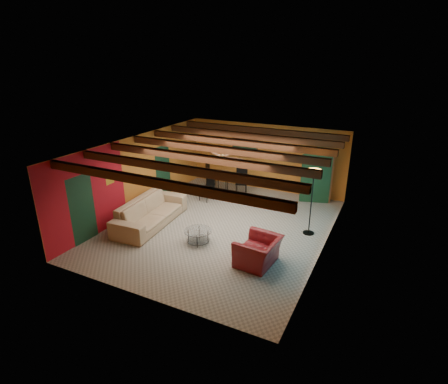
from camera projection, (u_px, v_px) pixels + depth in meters
The scene contains 11 objects.
room at pixel (223, 156), 10.80m from camera, with size 6.52×8.01×2.71m.
sofa at pixel (151, 212), 11.61m from camera, with size 2.96×1.16×0.86m, color tan.
armchair at pixel (258, 251), 9.38m from camera, with size 1.16×1.01×0.75m, color maroon.
coffee_table at pixel (198, 236), 10.50m from camera, with size 0.82×0.82×0.42m, color silver, non-canonical shape.
dining_table at pixel (220, 180), 14.13m from camera, with size 2.21×2.21×1.15m, color white, non-canonical shape.
armoire at pixel (317, 177), 13.41m from camera, with size 1.05×0.51×1.84m, color brown.
floor_lamp at pixel (311, 202), 10.76m from camera, with size 0.43×0.43×2.10m, color black, non-canonical shape.
ceiling_fan at pixel (221, 157), 10.71m from camera, with size 1.50×1.50×0.44m, color #472614, non-canonical shape.
painting at pixel (245, 148), 14.65m from camera, with size 1.05×0.03×0.65m, color black.
potted_plant at pixel (320, 147), 12.99m from camera, with size 0.43×0.37×0.47m, color #26661E.
vase at pixel (220, 164), 13.89m from camera, with size 0.17×0.17×0.18m, color orange.
Camera 1 is at (4.69, -9.26, 5.19)m, focal length 28.48 mm.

